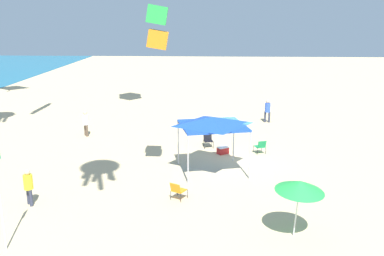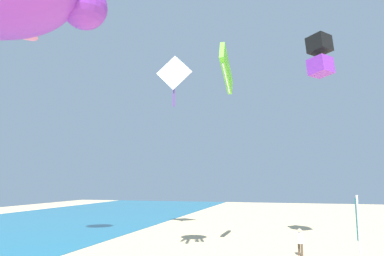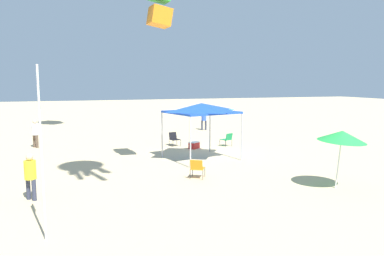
{
  "view_description": "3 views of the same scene",
  "coord_description": "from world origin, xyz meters",
  "px_view_note": "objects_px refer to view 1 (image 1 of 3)",
  "views": [
    {
      "loc": [
        -21.84,
        1.06,
        7.72
      ],
      "look_at": [
        -1.74,
        2.02,
        2.39
      ],
      "focal_mm": 40.26,
      "sensor_mm": 36.0,
      "label": 1
    },
    {
      "loc": [
        -19.4,
        9.6,
        4.7
      ],
      "look_at": [
        -0.96,
        14.75,
        7.53
      ],
      "focal_mm": 33.3,
      "sensor_mm": 36.0,
      "label": 2
    },
    {
      "loc": [
        -18.56,
        7.32,
        3.92
      ],
      "look_at": [
        -1.76,
        1.69,
        1.67
      ],
      "focal_mm": 34.48,
      "sensor_mm": 36.0,
      "label": 3
    }
  ],
  "objects_px": {
    "folding_chair_near_cooler": "(178,190)",
    "kite_box_green": "(157,27)",
    "folding_chair_left_of_tent": "(261,146)",
    "canopy_tent": "(213,122)",
    "cooler_box": "(223,150)",
    "person_watching_sky": "(267,109)",
    "beach_umbrella": "(300,186)",
    "folding_chair_facing_ocean": "(208,139)",
    "person_kite_handler": "(28,184)",
    "person_beachcomber": "(86,121)"
  },
  "relations": [
    {
      "from": "canopy_tent",
      "to": "folding_chair_facing_ocean",
      "type": "bearing_deg",
      "value": 3.65
    },
    {
      "from": "folding_chair_facing_ocean",
      "to": "cooler_box",
      "type": "xyz_separation_m",
      "value": [
        -1.28,
        -0.86,
        -0.27
      ]
    },
    {
      "from": "folding_chair_left_of_tent",
      "to": "folding_chair_near_cooler",
      "type": "height_order",
      "value": "same"
    },
    {
      "from": "person_kite_handler",
      "to": "folding_chair_facing_ocean",
      "type": "bearing_deg",
      "value": 95.49
    },
    {
      "from": "folding_chair_left_of_tent",
      "to": "cooler_box",
      "type": "relative_size",
      "value": 1.1
    },
    {
      "from": "canopy_tent",
      "to": "beach_umbrella",
      "type": "distance_m",
      "value": 7.26
    },
    {
      "from": "folding_chair_near_cooler",
      "to": "kite_box_green",
      "type": "bearing_deg",
      "value": -35.34
    },
    {
      "from": "folding_chair_facing_ocean",
      "to": "kite_box_green",
      "type": "relative_size",
      "value": 0.42
    },
    {
      "from": "cooler_box",
      "to": "folding_chair_near_cooler",
      "type": "bearing_deg",
      "value": 162.16
    },
    {
      "from": "folding_chair_left_of_tent",
      "to": "folding_chair_near_cooler",
      "type": "bearing_deg",
      "value": 37.48
    },
    {
      "from": "canopy_tent",
      "to": "folding_chair_left_of_tent",
      "type": "distance_m",
      "value": 4.53
    },
    {
      "from": "folding_chair_near_cooler",
      "to": "cooler_box",
      "type": "bearing_deg",
      "value": -78.69
    },
    {
      "from": "folding_chair_facing_ocean",
      "to": "folding_chair_near_cooler",
      "type": "distance_m",
      "value": 7.82
    },
    {
      "from": "beach_umbrella",
      "to": "cooler_box",
      "type": "relative_size",
      "value": 3.01
    },
    {
      "from": "folding_chair_near_cooler",
      "to": "person_kite_handler",
      "type": "height_order",
      "value": "person_kite_handler"
    },
    {
      "from": "cooler_box",
      "to": "person_kite_handler",
      "type": "distance_m",
      "value": 10.96
    },
    {
      "from": "folding_chair_near_cooler",
      "to": "kite_box_green",
      "type": "height_order",
      "value": "kite_box_green"
    },
    {
      "from": "cooler_box",
      "to": "person_beachcomber",
      "type": "height_order",
      "value": "person_beachcomber"
    },
    {
      "from": "kite_box_green",
      "to": "folding_chair_left_of_tent",
      "type": "bearing_deg",
      "value": 125.83
    },
    {
      "from": "folding_chair_near_cooler",
      "to": "person_beachcomber",
      "type": "bearing_deg",
      "value": -26.0
    },
    {
      "from": "person_watching_sky",
      "to": "person_beachcomber",
      "type": "height_order",
      "value": "person_watching_sky"
    },
    {
      "from": "beach_umbrella",
      "to": "folding_chair_near_cooler",
      "type": "bearing_deg",
      "value": 56.52
    },
    {
      "from": "canopy_tent",
      "to": "beach_umbrella",
      "type": "bearing_deg",
      "value": -155.2
    },
    {
      "from": "folding_chair_facing_ocean",
      "to": "cooler_box",
      "type": "relative_size",
      "value": 1.1
    },
    {
      "from": "beach_umbrella",
      "to": "person_watching_sky",
      "type": "distance_m",
      "value": 17.05
    },
    {
      "from": "beach_umbrella",
      "to": "kite_box_green",
      "type": "distance_m",
      "value": 9.11
    },
    {
      "from": "folding_chair_facing_ocean",
      "to": "cooler_box",
      "type": "distance_m",
      "value": 1.57
    },
    {
      "from": "canopy_tent",
      "to": "cooler_box",
      "type": "bearing_deg",
      "value": -11.82
    },
    {
      "from": "canopy_tent",
      "to": "kite_box_green",
      "type": "height_order",
      "value": "kite_box_green"
    },
    {
      "from": "folding_chair_facing_ocean",
      "to": "person_kite_handler",
      "type": "xyz_separation_m",
      "value": [
        -8.53,
        7.33,
        0.45
      ]
    },
    {
      "from": "canopy_tent",
      "to": "kite_box_green",
      "type": "distance_m",
      "value": 5.44
    },
    {
      "from": "folding_chair_facing_ocean",
      "to": "person_beachcomber",
      "type": "xyz_separation_m",
      "value": [
        2.0,
        7.99,
        0.51
      ]
    },
    {
      "from": "folding_chair_left_of_tent",
      "to": "cooler_box",
      "type": "bearing_deg",
      "value": -17.73
    },
    {
      "from": "folding_chair_left_of_tent",
      "to": "canopy_tent",
      "type": "bearing_deg",
      "value": 27.29
    },
    {
      "from": "person_watching_sky",
      "to": "canopy_tent",
      "type": "bearing_deg",
      "value": -97.99
    },
    {
      "from": "canopy_tent",
      "to": "cooler_box",
      "type": "height_order",
      "value": "canopy_tent"
    },
    {
      "from": "person_watching_sky",
      "to": "beach_umbrella",
      "type": "bearing_deg",
      "value": -80.21
    },
    {
      "from": "canopy_tent",
      "to": "folding_chair_facing_ocean",
      "type": "relative_size",
      "value": 4.51
    },
    {
      "from": "person_watching_sky",
      "to": "folding_chair_left_of_tent",
      "type": "bearing_deg",
      "value": -86.57
    },
    {
      "from": "cooler_box",
      "to": "kite_box_green",
      "type": "relative_size",
      "value": 0.38
    },
    {
      "from": "beach_umbrella",
      "to": "kite_box_green",
      "type": "xyz_separation_m",
      "value": [
        5.05,
        5.5,
        5.23
      ]
    },
    {
      "from": "beach_umbrella",
      "to": "folding_chair_facing_ocean",
      "type": "xyz_separation_m",
      "value": [
        10.71,
        3.3,
        -1.48
      ]
    },
    {
      "from": "folding_chair_left_of_tent",
      "to": "kite_box_green",
      "type": "distance_m",
      "value": 9.58
    },
    {
      "from": "beach_umbrella",
      "to": "person_watching_sky",
      "type": "bearing_deg",
      "value": -3.3
    },
    {
      "from": "beach_umbrella",
      "to": "person_watching_sky",
      "type": "xyz_separation_m",
      "value": [
        16.99,
        -0.98,
        -0.96
      ]
    },
    {
      "from": "person_watching_sky",
      "to": "person_beachcomber",
      "type": "relative_size",
      "value": 1.01
    },
    {
      "from": "person_watching_sky",
      "to": "kite_box_green",
      "type": "height_order",
      "value": "kite_box_green"
    },
    {
      "from": "kite_box_green",
      "to": "person_watching_sky",
      "type": "bearing_deg",
      "value": 146.82
    },
    {
      "from": "folding_chair_left_of_tent",
      "to": "person_kite_handler",
      "type": "distance_m",
      "value": 12.67
    },
    {
      "from": "canopy_tent",
      "to": "person_beachcomber",
      "type": "distance_m",
      "value": 10.41
    }
  ]
}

